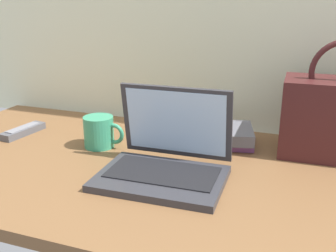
# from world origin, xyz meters

# --- Properties ---
(desk) EXTENTS (1.60, 0.76, 0.03)m
(desk) POSITION_xyz_m (0.00, 0.00, 0.01)
(desk) COLOR brown
(desk) RESTS_ON ground
(laptop) EXTENTS (0.32, 0.27, 0.22)m
(laptop) POSITION_xyz_m (0.02, -0.03, 0.08)
(laptop) COLOR #2D2D33
(laptop) RESTS_ON desk
(coffee_mug) EXTENTS (0.13, 0.09, 0.09)m
(coffee_mug) POSITION_xyz_m (-0.24, 0.08, 0.08)
(coffee_mug) COLOR #338C66
(coffee_mug) RESTS_ON desk
(remote_control_near) EXTENTS (0.07, 0.16, 0.02)m
(remote_control_near) POSITION_xyz_m (-0.53, 0.09, 0.04)
(remote_control_near) COLOR #4C4C51
(remote_control_near) RESTS_ON desk
(book_stack) EXTENTS (0.19, 0.19, 0.05)m
(book_stack) POSITION_xyz_m (0.11, 0.23, 0.06)
(book_stack) COLOR #8C4C8C
(book_stack) RESTS_ON desk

